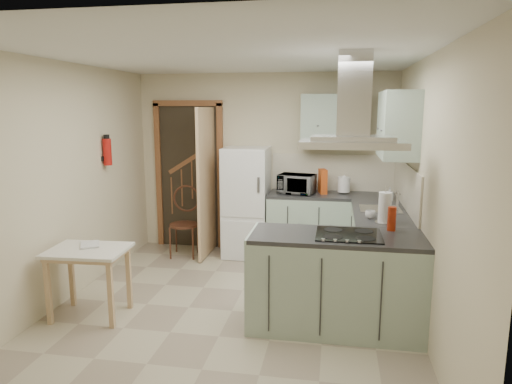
% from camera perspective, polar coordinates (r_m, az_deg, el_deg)
% --- Properties ---
extents(floor, '(4.20, 4.20, 0.00)m').
position_cam_1_polar(floor, '(4.78, -3.01, -14.60)').
color(floor, tan).
rests_on(floor, ground).
extents(ceiling, '(4.20, 4.20, 0.00)m').
position_cam_1_polar(ceiling, '(4.36, -3.34, 16.69)').
color(ceiling, silver).
rests_on(ceiling, back_wall).
extents(back_wall, '(3.60, 0.00, 3.60)m').
position_cam_1_polar(back_wall, '(6.44, 1.06, 3.56)').
color(back_wall, beige).
rests_on(back_wall, floor).
extents(left_wall, '(0.00, 4.20, 4.20)m').
position_cam_1_polar(left_wall, '(5.12, -23.22, 0.89)').
color(left_wall, beige).
rests_on(left_wall, floor).
extents(right_wall, '(0.00, 4.20, 4.20)m').
position_cam_1_polar(right_wall, '(4.37, 20.50, -0.45)').
color(right_wall, beige).
rests_on(right_wall, floor).
extents(doorway, '(1.10, 0.12, 2.10)m').
position_cam_1_polar(doorway, '(6.70, -8.33, 1.99)').
color(doorway, brown).
rests_on(doorway, floor).
extents(fridge, '(0.60, 0.60, 1.50)m').
position_cam_1_polar(fridge, '(6.27, -1.19, -1.27)').
color(fridge, white).
rests_on(fridge, floor).
extents(counter_back, '(1.08, 0.60, 0.90)m').
position_cam_1_polar(counter_back, '(6.23, 6.63, -4.24)').
color(counter_back, '#9EB2A0').
rests_on(counter_back, floor).
extents(counter_right, '(0.60, 1.95, 0.90)m').
position_cam_1_polar(counter_right, '(5.60, 14.87, -6.24)').
color(counter_right, '#9EB2A0').
rests_on(counter_right, floor).
extents(splashback, '(1.68, 0.02, 0.50)m').
position_cam_1_polar(splashback, '(6.37, 9.61, 2.43)').
color(splashback, beige).
rests_on(splashback, counter_back).
extents(wall_cabinet_back, '(0.85, 0.35, 0.70)m').
position_cam_1_polar(wall_cabinet_back, '(6.15, 9.71, 8.69)').
color(wall_cabinet_back, '#9EB2A0').
rests_on(wall_cabinet_back, back_wall).
extents(wall_cabinet_right, '(0.35, 0.90, 0.70)m').
position_cam_1_polar(wall_cabinet_right, '(5.11, 17.28, 8.03)').
color(wall_cabinet_right, '#9EB2A0').
rests_on(wall_cabinet_right, right_wall).
extents(peninsula, '(1.55, 0.65, 0.90)m').
position_cam_1_polar(peninsula, '(4.34, 9.94, -11.01)').
color(peninsula, '#9EB2A0').
rests_on(peninsula, floor).
extents(hob, '(0.58, 0.50, 0.01)m').
position_cam_1_polar(hob, '(4.19, 11.51, -5.24)').
color(hob, black).
rests_on(hob, peninsula).
extents(extractor_hood, '(0.90, 0.55, 0.10)m').
position_cam_1_polar(extractor_hood, '(4.05, 11.93, 5.90)').
color(extractor_hood, silver).
rests_on(extractor_hood, ceiling).
extents(sink, '(0.45, 0.40, 0.01)m').
position_cam_1_polar(sink, '(5.31, 15.26, -2.08)').
color(sink, silver).
rests_on(sink, counter_right).
extents(fire_extinguisher, '(0.10, 0.10, 0.32)m').
position_cam_1_polar(fire_extinguisher, '(5.82, -18.09, 4.78)').
color(fire_extinguisher, '#B2140F').
rests_on(fire_extinguisher, left_wall).
extents(drop_leaf_table, '(0.76, 0.59, 0.69)m').
position_cam_1_polar(drop_leaf_table, '(4.82, -20.04, -10.60)').
color(drop_leaf_table, '#DAB686').
rests_on(drop_leaf_table, floor).
extents(bentwood_chair, '(0.42, 0.42, 0.88)m').
position_cam_1_polar(bentwood_chair, '(6.36, -9.01, -4.09)').
color(bentwood_chair, '#53311B').
rests_on(bentwood_chair, floor).
extents(microwave, '(0.52, 0.41, 0.26)m').
position_cam_1_polar(microwave, '(6.09, 5.11, 1.01)').
color(microwave, black).
rests_on(microwave, counter_back).
extents(kettle, '(0.18, 0.18, 0.24)m').
position_cam_1_polar(kettle, '(6.19, 10.93, 0.94)').
color(kettle, white).
rests_on(kettle, counter_back).
extents(cereal_box, '(0.13, 0.23, 0.32)m').
position_cam_1_polar(cereal_box, '(6.15, 8.34, 1.33)').
color(cereal_box, '#C54917').
rests_on(cereal_box, counter_back).
extents(soap_bottle, '(0.07, 0.08, 0.16)m').
position_cam_1_polar(soap_bottle, '(5.85, 16.38, -0.23)').
color(soap_bottle, silver).
rests_on(soap_bottle, counter_right).
extents(paper_towel, '(0.16, 0.16, 0.32)m').
position_cam_1_polar(paper_towel, '(4.68, 15.81, -1.84)').
color(paper_towel, silver).
rests_on(paper_towel, counter_right).
extents(cup, '(0.13, 0.13, 0.08)m').
position_cam_1_polar(cup, '(4.86, 14.10, -2.75)').
color(cup, white).
rests_on(cup, counter_right).
extents(red_bottle, '(0.10, 0.10, 0.22)m').
position_cam_1_polar(red_bottle, '(4.43, 16.61, -3.23)').
color(red_bottle, '#9E260D').
rests_on(red_bottle, peninsula).
extents(book, '(0.27, 0.29, 0.11)m').
position_cam_1_polar(book, '(4.80, -21.12, -5.76)').
color(book, maroon).
rests_on(book, drop_leaf_table).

